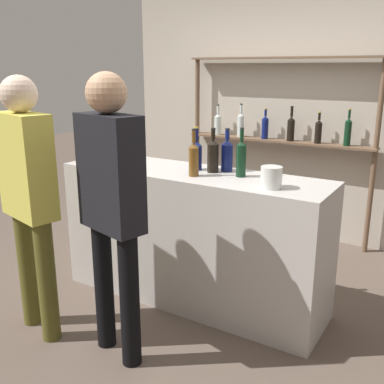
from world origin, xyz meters
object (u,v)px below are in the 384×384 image
Objects in this scene: counter_bottle_1 at (241,158)px; counter_bottle_5 at (227,154)px; cork_jar at (271,178)px; customer_center at (112,197)px; counter_bottle_4 at (114,141)px; wine_glass at (127,148)px; counter_bottle_3 at (213,155)px; counter_bottle_2 at (196,154)px; counter_bottle_0 at (194,158)px; customer_left at (28,188)px.

counter_bottle_1 is 0.20m from counter_bottle_5.
cork_jar is 0.08× the size of customer_center.
counter_bottle_4 reaches higher than wine_glass.
cork_jar is at bearing -20.15° from counter_bottle_3.
counter_bottle_5 is (0.22, 0.09, 0.01)m from counter_bottle_2.
counter_bottle_0 reaches higher than counter_bottle_2.
counter_bottle_5 is 0.56m from cork_jar.
cork_jar is at bearing -2.01° from counter_bottle_0.
counter_bottle_0 is at bearing -27.63° from customer_left.
counter_bottle_5 is at bearing 12.19° from wine_glass.
wine_glass is at bearing -171.34° from counter_bottle_2.
cork_jar is at bearing -30.85° from counter_bottle_1.
wine_glass is at bearing -175.89° from counter_bottle_1.
counter_bottle_2 is 2.31× the size of cork_jar.
counter_bottle_2 reaches higher than cork_jar.
counter_bottle_1 is 0.20× the size of customer_center.
counter_bottle_5 is 0.84m from wine_glass.
customer_center is (-0.23, -1.04, -0.11)m from counter_bottle_5.
counter_bottle_2 is 0.99× the size of counter_bottle_3.
counter_bottle_2 is at bearing 8.66° from wine_glass.
counter_bottle_0 is 0.30m from counter_bottle_5.
counter_bottle_0 is 0.94× the size of counter_bottle_4.
counter_bottle_2 is 0.96m from customer_center.
cork_jar is at bearing -44.91° from customer_left.
cork_jar is (0.31, -0.18, -0.07)m from counter_bottle_1.
customer_left is at bearing -135.61° from counter_bottle_1.
customer_left reaches higher than counter_bottle_0.
counter_bottle_0 is 0.78m from customer_center.
counter_bottle_0 is 0.97× the size of counter_bottle_1.
counter_bottle_2 is (-0.09, 0.18, -0.01)m from counter_bottle_0.
counter_bottle_4 reaches higher than counter_bottle_1.
customer_center reaches higher than counter_bottle_4.
wine_glass is at bearing -173.24° from counter_bottle_3.
customer_center reaches higher than counter_bottle_0.
counter_bottle_0 is at bearing -115.62° from counter_bottle_5.
counter_bottle_0 is 1.06× the size of counter_bottle_5.
counter_bottle_1 is 0.24m from counter_bottle_3.
counter_bottle_1 is at bearing 149.15° from cork_jar.
cork_jar is 1.03m from customer_center.
counter_bottle_2 reaches higher than counter_bottle_5.
counter_bottle_0 is 1.14m from customer_left.
customer_left reaches higher than counter_bottle_2.
counter_bottle_0 is 0.34m from counter_bottle_1.
customer_center is (0.64, 0.08, 0.02)m from customer_left.
counter_bottle_5 reaches higher than wine_glass.
customer_center is (-0.39, -0.93, -0.12)m from counter_bottle_1.
cork_jar is (0.54, -0.20, -0.06)m from counter_bottle_3.
counter_bottle_4 is 1.60m from cork_jar.
customer_center is at bearing -133.08° from cork_jar.
customer_left is (-1.34, -0.83, -0.07)m from cork_jar.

